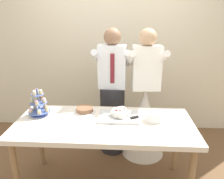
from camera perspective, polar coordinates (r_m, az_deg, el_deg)
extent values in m
cube|color=beige|center=(3.48, 0.05, 12.84)|extent=(5.20, 0.10, 2.90)
cube|color=silver|center=(2.29, -2.03, -8.92)|extent=(1.80, 0.80, 0.05)
cylinder|color=olive|center=(2.45, -23.32, -19.27)|extent=(0.06, 0.06, 0.72)
cylinder|color=olive|center=(2.93, -17.86, -11.86)|extent=(0.06, 0.06, 0.72)
cylinder|color=olive|center=(2.82, 15.99, -12.97)|extent=(0.06, 0.06, 0.72)
cylinder|color=#4C66B2|center=(2.55, -17.99, -6.05)|extent=(0.17, 0.17, 0.01)
cylinder|color=#4C66B2|center=(2.50, -18.33, -2.99)|extent=(0.01, 0.01, 0.31)
cylinder|color=#4C66B2|center=(2.54, -18.08, -5.25)|extent=(0.23, 0.23, 0.01)
cylinder|color=#D1B784|center=(2.49, -16.36, -5.10)|extent=(0.04, 0.04, 0.03)
sphere|color=#D6B27A|center=(2.48, -16.41, -4.60)|extent=(0.04, 0.04, 0.04)
cylinder|color=#D1B784|center=(2.59, -16.80, -4.22)|extent=(0.04, 0.04, 0.03)
sphere|color=#D6B27A|center=(2.58, -16.85, -3.74)|extent=(0.04, 0.04, 0.04)
cylinder|color=#D1B784|center=(2.60, -19.07, -4.34)|extent=(0.04, 0.04, 0.03)
sphere|color=#EAB7C6|center=(2.59, -19.13, -3.85)|extent=(0.04, 0.04, 0.04)
cylinder|color=#D1B784|center=(2.52, -20.06, -5.21)|extent=(0.04, 0.04, 0.03)
sphere|color=#EAB7C6|center=(2.51, -20.12, -4.71)|extent=(0.04, 0.04, 0.04)
cylinder|color=#D1B784|center=(2.45, -18.12, -5.69)|extent=(0.04, 0.04, 0.03)
sphere|color=beige|center=(2.44, -18.18, -5.18)|extent=(0.04, 0.04, 0.04)
cylinder|color=#4C66B2|center=(2.50, -18.30, -3.26)|extent=(0.18, 0.18, 0.01)
cylinder|color=#D1B784|center=(2.48, -16.97, -2.91)|extent=(0.04, 0.04, 0.03)
sphere|color=#EAB7C6|center=(2.47, -17.02, -2.40)|extent=(0.04, 0.04, 0.04)
cylinder|color=#D1B784|center=(2.54, -17.67, -2.39)|extent=(0.04, 0.04, 0.03)
sphere|color=brown|center=(2.54, -17.73, -1.89)|extent=(0.04, 0.04, 0.04)
cylinder|color=#D1B784|center=(2.52, -19.66, -2.85)|extent=(0.04, 0.04, 0.03)
sphere|color=beige|center=(2.51, -19.72, -2.35)|extent=(0.04, 0.04, 0.04)
cylinder|color=#D1B784|center=(2.44, -18.71, -3.43)|extent=(0.04, 0.04, 0.03)
sphere|color=#EAB7C6|center=(2.43, -18.77, -2.91)|extent=(0.04, 0.04, 0.04)
cylinder|color=#4C66B2|center=(2.47, -18.52, -1.21)|extent=(0.13, 0.13, 0.01)
cylinder|color=#D1B784|center=(2.45, -17.76, -0.87)|extent=(0.04, 0.04, 0.03)
sphere|color=beige|center=(2.44, -17.82, -0.34)|extent=(0.04, 0.04, 0.04)
cylinder|color=#D1B784|center=(2.50, -18.67, -0.58)|extent=(0.04, 0.04, 0.03)
sphere|color=#EAB7C6|center=(2.49, -18.72, -0.06)|extent=(0.04, 0.04, 0.04)
cylinder|color=#D1B784|center=(2.44, -19.29, -1.06)|extent=(0.04, 0.04, 0.03)
sphere|color=white|center=(2.44, -19.35, -0.53)|extent=(0.04, 0.04, 0.04)
cube|color=silver|center=(2.36, 1.68, -7.00)|extent=(0.42, 0.31, 0.02)
sphere|color=white|center=(2.34, 3.54, -6.22)|extent=(0.07, 0.07, 0.07)
sphere|color=white|center=(2.39, 2.59, -5.38)|extent=(0.10, 0.10, 0.10)
sphere|color=white|center=(2.39, 0.97, -5.51)|extent=(0.09, 0.09, 0.09)
sphere|color=white|center=(2.34, 0.32, -6.11)|extent=(0.08, 0.08, 0.08)
sphere|color=white|center=(2.31, 1.10, -6.51)|extent=(0.08, 0.08, 0.08)
sphere|color=white|center=(2.29, 2.52, -6.69)|extent=(0.09, 0.09, 0.09)
sphere|color=white|center=(2.33, 1.70, -5.75)|extent=(0.11, 0.11, 0.11)
sphere|color=#B21923|center=(2.31, 1.94, -5.18)|extent=(0.02, 0.02, 0.02)
sphere|color=#DB474C|center=(2.32, 3.15, -4.88)|extent=(0.02, 0.02, 0.02)
sphere|color=#DB474C|center=(2.34, 1.67, -4.53)|extent=(0.02, 0.02, 0.02)
sphere|color=#DB474C|center=(2.28, 2.12, -5.29)|extent=(0.02, 0.02, 0.02)
sphere|color=#DB474C|center=(2.32, 1.71, -4.87)|extent=(0.02, 0.02, 0.02)
sphere|color=#DB474C|center=(2.32, 1.74, -4.96)|extent=(0.02, 0.02, 0.02)
sphere|color=#B21923|center=(2.27, 1.09, -5.35)|extent=(0.02, 0.02, 0.02)
cube|color=silver|center=(2.25, 2.37, -7.93)|extent=(0.21, 0.12, 0.00)
cube|color=black|center=(2.31, 5.75, -7.09)|extent=(0.09, 0.06, 0.02)
cylinder|color=white|center=(2.35, 10.65, -7.60)|extent=(0.18, 0.18, 0.01)
cylinder|color=white|center=(2.35, 10.75, -7.39)|extent=(0.18, 0.18, 0.01)
cylinder|color=white|center=(2.34, 10.80, -7.19)|extent=(0.18, 0.18, 0.01)
cylinder|color=white|center=(2.33, 10.70, -6.95)|extent=(0.18, 0.18, 0.01)
cylinder|color=white|center=(2.33, 10.85, -6.69)|extent=(0.18, 0.18, 0.01)
cylinder|color=white|center=(2.32, 10.77, -6.44)|extent=(0.18, 0.18, 0.01)
cylinder|color=white|center=(2.32, 10.82, -6.19)|extent=(0.18, 0.18, 0.01)
cylinder|color=white|center=(2.32, 10.90, -5.90)|extent=(0.18, 0.18, 0.01)
cylinder|color=white|center=(2.51, -6.98, -5.65)|extent=(0.24, 0.24, 0.01)
cylinder|color=brown|center=(2.50, -7.01, -5.07)|extent=(0.19, 0.19, 0.05)
cylinder|color=#232328|center=(3.03, 0.08, -7.70)|extent=(0.32, 0.32, 0.92)
cube|color=white|center=(2.78, 0.09, 5.87)|extent=(0.35, 0.22, 0.54)
sphere|color=#8C664C|center=(2.72, 0.09, 13.36)|extent=(0.21, 0.21, 0.21)
cylinder|color=white|center=(2.79, -3.69, 8.12)|extent=(0.10, 0.49, 0.28)
cylinder|color=white|center=(2.74, 4.22, 7.95)|extent=(0.10, 0.49, 0.28)
cube|color=maroon|center=(2.68, 0.09, 5.36)|extent=(0.05, 0.01, 0.36)
cone|color=white|center=(3.00, 8.12, -8.24)|extent=(0.56, 0.56, 0.92)
cube|color=white|center=(2.74, 8.82, 5.46)|extent=(0.35, 0.23, 0.54)
sphere|color=tan|center=(2.68, 9.22, 13.05)|extent=(0.21, 0.21, 0.21)
cylinder|color=white|center=(2.69, 4.71, 7.73)|extent=(0.11, 0.49, 0.28)
cylinder|color=white|center=(2.76, 12.66, 7.60)|extent=(0.11, 0.49, 0.28)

